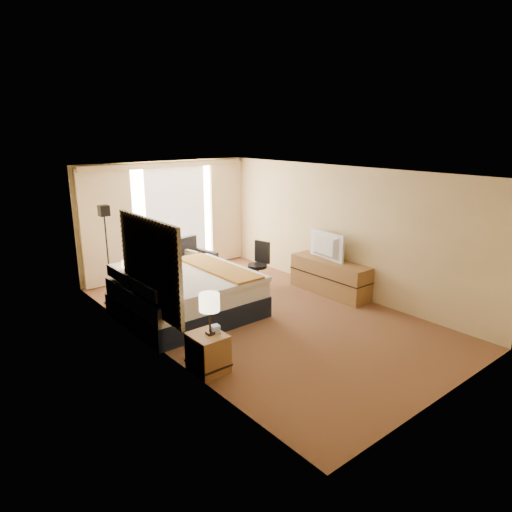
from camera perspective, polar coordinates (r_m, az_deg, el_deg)
floor at (r=8.45m, az=0.73°, el=-7.35°), size 4.20×7.00×0.02m
ceiling at (r=7.81m, az=0.79°, el=10.51°), size 4.20×7.00×0.02m
wall_back at (r=10.88m, az=-11.25°, el=4.73°), size 4.20×0.02×2.60m
wall_front at (r=5.93m, az=23.23°, el=-5.36°), size 4.20×0.02×2.60m
wall_left at (r=6.91m, az=-12.68°, el=-1.54°), size 0.02×7.00×2.60m
wall_right at (r=9.49m, az=10.52°, el=3.20°), size 0.02×7.00×2.60m
headboard at (r=7.11m, az=-13.12°, el=-1.26°), size 0.06×1.85×1.50m
nightstand_left at (r=6.55m, az=-6.02°, el=-11.90°), size 0.45×0.52×0.55m
nightstand_right at (r=8.58m, az=-15.34°, el=-5.57°), size 0.45×0.52×0.55m
media_dresser at (r=9.53m, az=9.19°, el=-2.59°), size 0.50×1.80×0.70m
window at (r=10.97m, az=-10.03°, el=4.99°), size 2.30×0.02×2.30m
curtains at (r=10.76m, az=-11.01°, el=5.22°), size 4.12×0.19×2.56m
bed at (r=8.38m, az=-8.64°, el=-4.77°), size 2.27×2.07×1.10m
loveseat at (r=10.14m, az=-9.45°, el=-1.72°), size 1.63×1.06×0.94m
floor_lamp at (r=9.02m, az=-18.25°, el=2.48°), size 0.24×0.24×1.94m
desk_chair at (r=9.80m, az=0.37°, el=-1.35°), size 0.48×0.48×0.98m
lamp_left at (r=6.25m, az=-5.85°, el=-5.88°), size 0.28×0.28×0.60m
lamp_right at (r=8.30m, az=-15.60°, el=-1.35°), size 0.25×0.25×0.53m
tissue_box at (r=6.46m, az=-5.13°, el=-9.05°), size 0.13×0.13×0.10m
telephone at (r=8.52m, az=-15.73°, el=-3.52°), size 0.23×0.20×0.07m
television at (r=9.43m, az=8.38°, el=1.24°), size 0.24×0.99×0.57m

